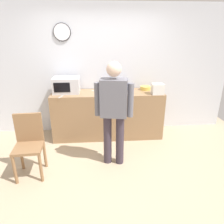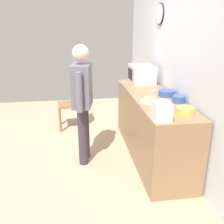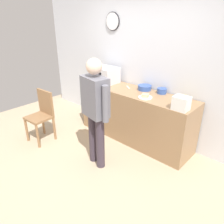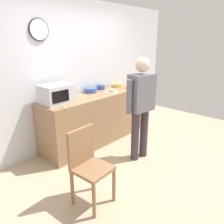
{
  "view_description": "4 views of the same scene",
  "coord_description": "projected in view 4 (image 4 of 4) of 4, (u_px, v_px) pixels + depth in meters",
  "views": [
    {
      "loc": [
        -0.12,
        -2.72,
        2.03
      ],
      "look_at": [
        0.14,
        0.63,
        0.74
      ],
      "focal_mm": 32.97,
      "sensor_mm": 36.0,
      "label": 1
    },
    {
      "loc": [
        3.44,
        0.13,
        1.92
      ],
      "look_at": [
        0.12,
        0.62,
        0.73
      ],
      "focal_mm": 40.27,
      "sensor_mm": 36.0,
      "label": 2
    },
    {
      "loc": [
        2.23,
        -1.72,
        2.19
      ],
      "look_at": [
        -0.01,
        0.72,
        0.68
      ],
      "focal_mm": 34.74,
      "sensor_mm": 36.0,
      "label": 3
    },
    {
      "loc": [
        -2.66,
        -1.7,
        1.93
      ],
      "look_at": [
        0.05,
        0.75,
        0.71
      ],
      "focal_mm": 35.55,
      "sensor_mm": 36.0,
      "label": 4
    }
  ],
  "objects": [
    {
      "name": "kitchen_counter",
      "position": [
        96.0,
        118.0,
        4.26
      ],
      "size": [
        2.19,
        0.62,
        0.94
      ],
      "primitive_type": "cube",
      "color": "#93704C",
      "rests_on": "ground_plane"
    },
    {
      "name": "fork_utensil",
      "position": [
        65.0,
        107.0,
        3.33
      ],
      "size": [
        0.08,
        0.17,
        0.01
      ],
      "primitive_type": "cube",
      "rotation": [
        0.0,
        0.0,
        1.23
      ],
      "color": "silver",
      "rests_on": "kitchen_counter"
    },
    {
      "name": "back_wall",
      "position": [
        77.0,
        73.0,
        4.17
      ],
      "size": [
        5.4,
        0.13,
        2.6
      ],
      "color": "silver",
      "rests_on": "ground_plane"
    },
    {
      "name": "toaster",
      "position": [
        135.0,
        83.0,
        4.61
      ],
      "size": [
        0.22,
        0.18,
        0.2
      ],
      "primitive_type": "cube",
      "color": "silver",
      "rests_on": "kitchen_counter"
    },
    {
      "name": "salad_bowl",
      "position": [
        101.0,
        87.0,
        4.51
      ],
      "size": [
        0.16,
        0.16,
        0.09
      ],
      "primitive_type": "cylinder",
      "color": "#33519E",
      "rests_on": "kitchen_counter"
    },
    {
      "name": "wooden_chair",
      "position": [
        88.0,
        163.0,
        2.63
      ],
      "size": [
        0.42,
        0.42,
        0.94
      ],
      "color": "olive",
      "rests_on": "ground_plane"
    },
    {
      "name": "mixing_bowl",
      "position": [
        117.0,
        85.0,
        4.74
      ],
      "size": [
        0.21,
        0.21,
        0.07
      ],
      "primitive_type": "cylinder",
      "color": "gold",
      "rests_on": "kitchen_counter"
    },
    {
      "name": "spoon_utensil",
      "position": [
        82.0,
        96.0,
        4.0
      ],
      "size": [
        0.15,
        0.12,
        0.01
      ],
      "primitive_type": "cube",
      "rotation": [
        0.0,
        0.0,
        2.52
      ],
      "color": "silver",
      "rests_on": "kitchen_counter"
    },
    {
      "name": "cereal_bowl",
      "position": [
        91.0,
        90.0,
        4.26
      ],
      "size": [
        0.24,
        0.24,
        0.08
      ],
      "primitive_type": "cylinder",
      "color": "#33519E",
      "rests_on": "kitchen_counter"
    },
    {
      "name": "sandwich_plate",
      "position": [
        112.0,
        92.0,
        4.22
      ],
      "size": [
        0.23,
        0.23,
        0.07
      ],
      "color": "white",
      "rests_on": "kitchen_counter"
    },
    {
      "name": "ground_plane",
      "position": [
        145.0,
        164.0,
        3.57
      ],
      "size": [
        6.0,
        6.0,
        0.0
      ],
      "primitive_type": "plane",
      "color": "tan"
    },
    {
      "name": "microwave",
      "position": [
        57.0,
        94.0,
        3.53
      ],
      "size": [
        0.5,
        0.39,
        0.3
      ],
      "color": "silver",
      "rests_on": "kitchen_counter"
    },
    {
      "name": "person_standing",
      "position": [
        141.0,
        102.0,
        3.49
      ],
      "size": [
        0.58,
        0.31,
        1.66
      ],
      "color": "#3A303C",
      "rests_on": "ground_plane"
    }
  ]
}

